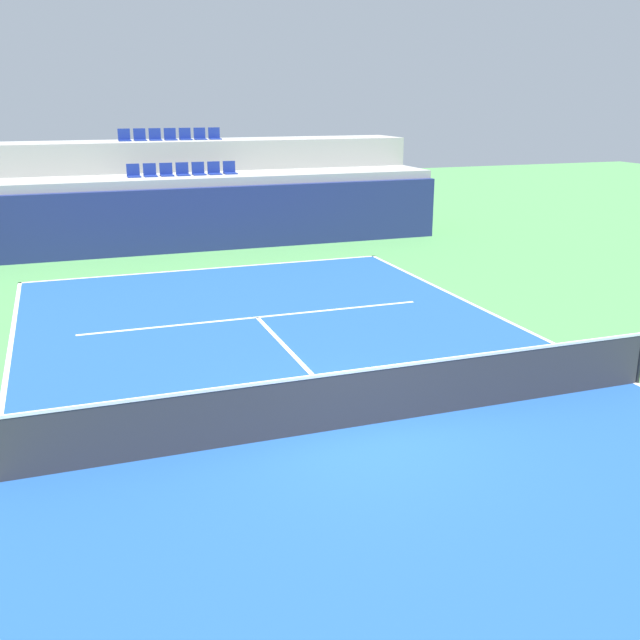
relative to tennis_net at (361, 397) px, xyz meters
The scene contains 12 objects.
ground_plane 0.51m from the tennis_net, ahead, with size 80.00×80.00×0.00m, color #4C8C4C.
court_surface 0.50m from the tennis_net, ahead, with size 11.00×24.00×0.01m, color #1E4C99.
baseline_far 11.96m from the tennis_net, 90.00° to the left, with size 11.00×0.10×0.00m, color white.
sideline_right 5.47m from the tennis_net, ahead, with size 0.10×24.00×0.00m, color white.
service_line_far 6.42m from the tennis_net, 90.00° to the left, with size 8.26×0.10×0.00m, color white.
centre_service_line 3.24m from the tennis_net, 90.00° to the left, with size 0.10×6.40×0.00m, color white.
back_wall 14.77m from the tennis_net, 90.00° to the left, with size 18.10×0.30×2.15m, color navy.
stands_tier_lower 16.13m from the tennis_net, 90.00° to the left, with size 18.10×2.40×2.43m, color #9E9E99.
stands_tier_upper 18.55m from the tennis_net, 90.00° to the left, with size 18.10×2.40×3.51m, color #9E9E99.
seating_row_lower 16.34m from the tennis_net, 90.00° to the left, with size 3.80×0.44×0.44m.
seating_row_upper 18.87m from the tennis_net, 90.00° to the left, with size 3.80×0.44×0.44m.
tennis_net is the anchor object (origin of this frame).
Camera 1 is at (-4.21, -9.84, 5.02)m, focal length 41.10 mm.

